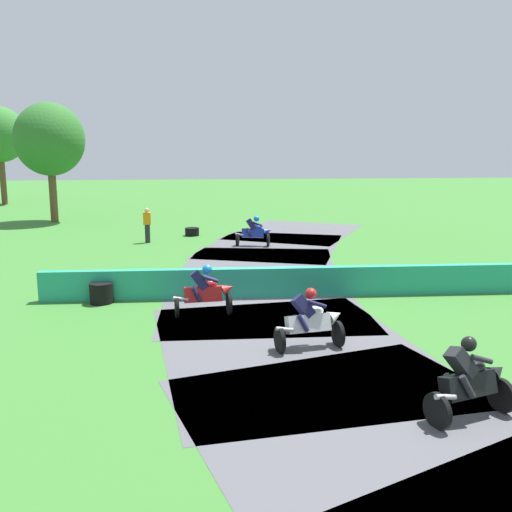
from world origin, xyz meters
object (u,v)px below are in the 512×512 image
object	(u,v)px
track_marshal	(147,225)
traffic_cone	(436,285)
motorcycle_chase_red	(206,292)
motorcycle_fourth_black	(471,380)
tire_stack_mid_a	(101,293)
motorcycle_lead_blue	(255,232)
motorcycle_trailing_white	(311,320)
tire_stack_near	(192,232)

from	to	relation	value
track_marshal	traffic_cone	bearing A→B (deg)	-46.09
motorcycle_chase_red	motorcycle_fourth_black	world-z (taller)	motorcycle_chase_red
track_marshal	traffic_cone	xyz separation A→B (m)	(9.74, -10.12, -0.60)
motorcycle_fourth_black	track_marshal	xyz separation A→B (m)	(-6.90, 18.25, 0.18)
motorcycle_chase_red	motorcycle_fourth_black	distance (m)	7.64
motorcycle_chase_red	tire_stack_mid_a	distance (m)	3.38
motorcycle_lead_blue	motorcycle_chase_red	world-z (taller)	motorcycle_chase_red
motorcycle_chase_red	tire_stack_mid_a	xyz separation A→B (m)	(-2.99, 1.54, -0.36)
motorcycle_chase_red	motorcycle_trailing_white	size ratio (longest dim) A/B	1.00
motorcycle_trailing_white	motorcycle_fourth_black	distance (m)	4.11
motorcycle_fourth_black	motorcycle_trailing_white	bearing A→B (deg)	119.42
tire_stack_mid_a	tire_stack_near	bearing A→B (deg)	78.60
motorcycle_lead_blue	motorcycle_chase_red	bearing A→B (deg)	-102.52
motorcycle_lead_blue	motorcycle_fourth_black	world-z (taller)	motorcycle_lead_blue
tire_stack_mid_a	traffic_cone	bearing A→B (deg)	1.76
tire_stack_near	track_marshal	bearing A→B (deg)	-136.88
traffic_cone	motorcycle_chase_red	bearing A→B (deg)	-165.55
motorcycle_lead_blue	motorcycle_trailing_white	size ratio (longest dim) A/B	1.02
tire_stack_mid_a	track_marshal	distance (m)	10.45
motorcycle_lead_blue	tire_stack_near	xyz separation A→B (m)	(-2.86, 3.27, -0.45)
motorcycle_fourth_black	tire_stack_mid_a	xyz separation A→B (m)	(-7.34, 7.82, -0.34)
motorcycle_trailing_white	motorcycle_lead_blue	bearing A→B (deg)	89.88
motorcycle_fourth_black	track_marshal	bearing A→B (deg)	110.70
motorcycle_chase_red	motorcycle_trailing_white	distance (m)	3.57
motorcycle_trailing_white	traffic_cone	xyz separation A→B (m)	(4.86, 4.56, -0.41)
motorcycle_chase_red	tire_stack_mid_a	bearing A→B (deg)	152.77
motorcycle_chase_red	track_marshal	size ratio (longest dim) A/B	1.03
tire_stack_mid_a	traffic_cone	size ratio (longest dim) A/B	1.52
tire_stack_mid_a	track_marshal	xyz separation A→B (m)	(0.44, 10.43, 0.52)
motorcycle_chase_red	tire_stack_near	distance (m)	13.90
tire_stack_mid_a	motorcycle_chase_red	bearing A→B (deg)	-27.23
motorcycle_lead_blue	tire_stack_near	bearing A→B (deg)	131.13
motorcycle_lead_blue	motorcycle_chase_red	distance (m)	10.87
motorcycle_chase_red	motorcycle_lead_blue	bearing A→B (deg)	77.48
tire_stack_near	tire_stack_mid_a	bearing A→B (deg)	-101.40
tire_stack_mid_a	traffic_cone	distance (m)	10.19
motorcycle_trailing_white	traffic_cone	distance (m)	6.68
traffic_cone	motorcycle_trailing_white	bearing A→B (deg)	-136.86
motorcycle_chase_red	tire_stack_near	bearing A→B (deg)	92.07
motorcycle_lead_blue	motorcycle_fourth_black	xyz separation A→B (m)	(1.99, -16.89, -0.01)
tire_stack_near	traffic_cone	size ratio (longest dim) A/B	1.59
motorcycle_fourth_black	track_marshal	world-z (taller)	track_marshal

